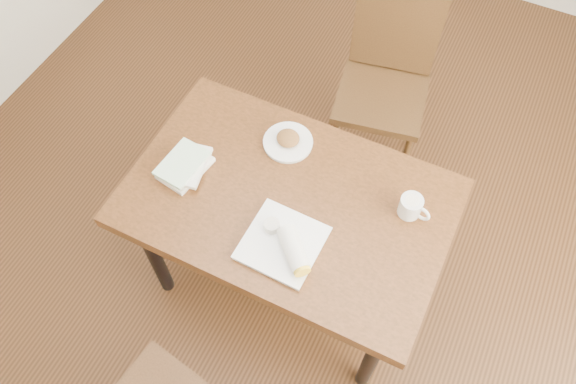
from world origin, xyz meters
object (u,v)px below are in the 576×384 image
at_px(coffee_mug, 411,207).
at_px(book_stack, 185,166).
at_px(chair_far, 387,74).
at_px(plate_burrito, 286,245).
at_px(plate_scone, 288,141).
at_px(table, 288,210).

distance_m(coffee_mug, book_stack, 0.86).
xyz_separation_m(chair_far, plate_burrito, (0.01, -1.13, 0.23)).
height_order(coffee_mug, plate_burrito, plate_burrito).
relative_size(chair_far, coffee_mug, 7.73).
relative_size(chair_far, plate_scone, 4.82).
bearing_deg(plate_scone, table, -64.03).
distance_m(plate_burrito, book_stack, 0.51).
xyz_separation_m(plate_scone, book_stack, (-0.30, -0.28, 0.01)).
relative_size(table, chair_far, 1.27).
distance_m(plate_scone, book_stack, 0.41).
distance_m(chair_far, plate_scone, 0.77).
bearing_deg(chair_far, plate_scone, -104.13).
height_order(table, plate_scone, plate_scone).
xyz_separation_m(table, chair_far, (0.07, 0.94, -0.12)).
distance_m(table, chair_far, 0.95).
distance_m(table, plate_scone, 0.28).
height_order(chair_far, coffee_mug, chair_far).
bearing_deg(book_stack, chair_far, 64.33).
bearing_deg(chair_far, table, -94.13).
relative_size(table, plate_scone, 6.10).
bearing_deg(book_stack, table, 7.32).
bearing_deg(table, chair_far, 85.87).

